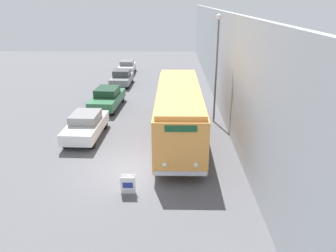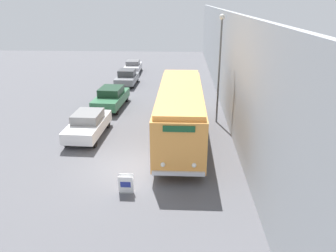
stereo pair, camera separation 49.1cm
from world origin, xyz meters
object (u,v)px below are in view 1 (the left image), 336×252
Objects in this scene: parked_car_near at (86,125)px; parked_car_mid at (107,98)px; streetlamp at (217,56)px; vintage_bus at (179,111)px; parked_car_distant at (127,67)px; sign_board at (128,185)px; parked_car_far at (122,78)px.

parked_car_near is 5.98m from parked_car_mid.
vintage_bus is at bearing -127.20° from streetlamp.
streetlamp is at bearing -16.80° from parked_car_mid.
parked_car_mid is 1.15× the size of parked_car_distant.
streetlamp is 1.58× the size of parked_car_near.
sign_board is 0.21× the size of parked_car_distant.
parked_car_mid is (-8.08, 3.00, -3.79)m from streetlamp.
streetlamp reaches higher than vintage_bus.
sign_board is at bearing -71.68° from parked_car_mid.
streetlamp reaches higher than parked_car_mid.
parked_car_near is (-3.43, 6.31, 0.38)m from sign_board.
parked_car_distant is (-5.75, 19.46, -1.14)m from vintage_bus.
parked_car_distant is at bearing 94.05° from parked_car_far.
sign_board is 0.12× the size of streetlamp.
parked_car_mid is (0.20, 5.98, 0.02)m from parked_car_near.
sign_board is 12.71m from parked_car_mid.
parked_car_mid is at bearing 89.92° from parked_car_near.
parked_car_far is (-5.50, 13.72, -1.12)m from vintage_bus.
parked_car_near is at bearing -160.21° from streetlamp.
parked_car_far is at bearing -88.79° from parked_car_distant.
parked_car_mid is at bearing -88.79° from parked_car_far.
sign_board is 7.19m from parked_car_near.
streetlamp is 18.54m from parked_car_distant.
sign_board is 0.22× the size of parked_car_far.
vintage_bus is at bearing -1.76° from parked_car_near.
sign_board is at bearing -79.24° from parked_car_far.
parked_car_mid is 13.13m from parked_car_distant.
streetlamp is at bearing 21.58° from parked_car_near.
parked_car_far is at bearing 127.70° from streetlamp.
parked_car_near is (-5.74, 0.36, -1.09)m from vintage_bus.
parked_car_far is at bearing 90.77° from parked_car_near.
sign_board is at bearing -59.69° from parked_car_near.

